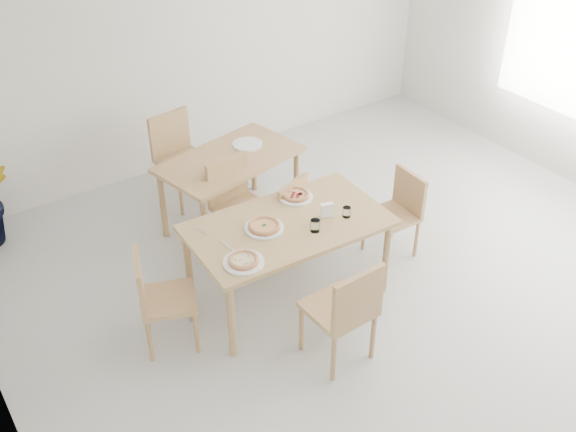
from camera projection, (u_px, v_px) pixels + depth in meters
main_table at (288, 231)px, 5.47m from camera, size 1.65×0.99×0.75m
chair_south at (346, 308)px, 4.91m from camera, size 0.47×0.47×0.92m
chair_north at (236, 199)px, 6.14m from camera, size 0.50×0.50×0.90m
chair_west at (157, 295)px, 5.09m from camera, size 0.53×0.53×0.84m
chair_east at (399, 208)px, 6.11m from camera, size 0.42×0.42×0.81m
plate_margherita at (264, 228)px, 5.35m from camera, size 0.32×0.32×0.02m
plate_mushroom at (244, 262)px, 4.99m from camera, size 0.31×0.31×0.02m
plate_pepperoni at (296, 197)px, 5.73m from camera, size 0.30×0.30×0.02m
pizza_margherita at (264, 226)px, 5.34m from camera, size 0.29×0.29×0.03m
pizza_mushroom at (243, 260)px, 4.97m from camera, size 0.25×0.25×0.03m
pizza_pepperoni at (296, 195)px, 5.72m from camera, size 0.25×0.25×0.03m
tumbler_a at (315, 226)px, 5.31m from camera, size 0.08×0.08×0.10m
tumbler_b at (347, 212)px, 5.48m from camera, size 0.07×0.07×0.09m
napkin_holder at (327, 211)px, 5.46m from camera, size 0.13×0.09×0.13m
fork_a at (201, 231)px, 5.33m from camera, size 0.04×0.17×0.01m
fork_b at (227, 246)px, 5.17m from camera, size 0.03×0.20×0.01m
second_table at (230, 166)px, 6.37m from camera, size 1.46×1.02×0.75m
chair_back_s at (283, 212)px, 6.04m from camera, size 0.53×0.53×0.84m
chair_back_n at (178, 152)px, 6.84m from camera, size 0.53×0.53×0.93m
plate_empty at (248, 144)px, 6.51m from camera, size 0.29×0.29×0.02m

